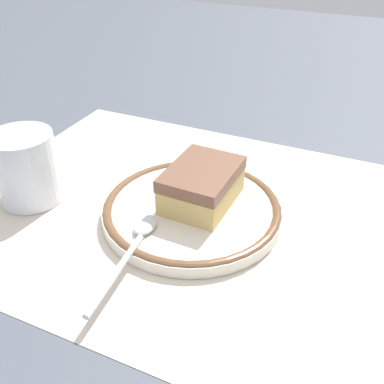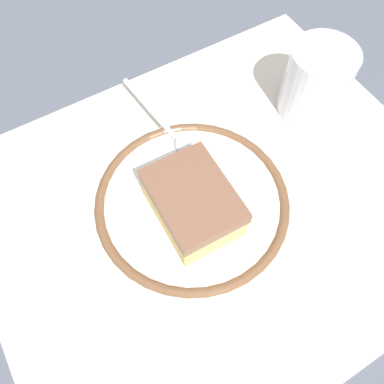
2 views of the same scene
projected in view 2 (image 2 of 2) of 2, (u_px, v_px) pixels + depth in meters
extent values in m
plane|color=#4C515B|center=(218.00, 201.00, 0.45)|extent=(2.40, 2.40, 0.00)
cube|color=beige|center=(218.00, 201.00, 0.45)|extent=(0.52, 0.43, 0.00)
cylinder|color=silver|center=(192.00, 204.00, 0.44)|extent=(0.21, 0.21, 0.01)
torus|color=brown|center=(192.00, 202.00, 0.44)|extent=(0.21, 0.21, 0.01)
cube|color=#DBB76B|center=(193.00, 207.00, 0.41)|extent=(0.07, 0.10, 0.03)
cube|color=brown|center=(193.00, 196.00, 0.39)|extent=(0.08, 0.10, 0.02)
ellipsoid|color=silver|center=(185.00, 149.00, 0.46)|extent=(0.03, 0.04, 0.01)
cylinder|color=silver|center=(150.00, 108.00, 0.49)|extent=(0.02, 0.11, 0.01)
cylinder|color=silver|center=(316.00, 82.00, 0.48)|extent=(0.08, 0.08, 0.09)
cylinder|color=#B7722D|center=(310.00, 97.00, 0.50)|extent=(0.07, 0.07, 0.03)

